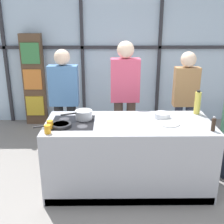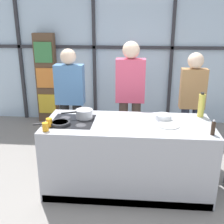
{
  "view_description": "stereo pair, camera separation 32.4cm",
  "coord_description": "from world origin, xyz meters",
  "px_view_note": "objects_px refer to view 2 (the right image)",
  "views": [
    {
      "loc": [
        -0.24,
        -3.21,
        2.14
      ],
      "look_at": [
        -0.21,
        0.1,
        1.0
      ],
      "focal_mm": 45.0,
      "sensor_mm": 36.0,
      "label": 1
    },
    {
      "loc": [
        0.08,
        -3.2,
        2.14
      ],
      "look_at": [
        -0.21,
        0.1,
        1.0
      ],
      "focal_mm": 45.0,
      "sensor_mm": 36.0,
      "label": 2
    }
  ],
  "objects_px": {
    "pepper_grinder": "(213,128)",
    "juice_glass_near": "(45,127)",
    "juice_glass_far": "(49,122)",
    "white_plate": "(168,125)",
    "mixing_bowl": "(163,117)",
    "spectator_center_right": "(192,99)",
    "oil_bottle": "(201,105)",
    "spectator_far_left": "(70,96)",
    "frying_pan": "(60,123)",
    "spectator_center_left": "(130,93)",
    "saucepan": "(84,114)"
  },
  "relations": [
    {
      "from": "white_plate",
      "to": "mixing_bowl",
      "type": "relative_size",
      "value": 1.31
    },
    {
      "from": "saucepan",
      "to": "oil_bottle",
      "type": "distance_m",
      "value": 1.51
    },
    {
      "from": "juice_glass_near",
      "to": "spectator_far_left",
      "type": "bearing_deg",
      "value": 89.88
    },
    {
      "from": "juice_glass_far",
      "to": "spectator_far_left",
      "type": "bearing_deg",
      "value": 89.86
    },
    {
      "from": "spectator_far_left",
      "to": "saucepan",
      "type": "bearing_deg",
      "value": 114.77
    },
    {
      "from": "spectator_far_left",
      "to": "frying_pan",
      "type": "distance_m",
      "value": 1.04
    },
    {
      "from": "spectator_center_right",
      "to": "juice_glass_far",
      "type": "xyz_separation_m",
      "value": [
        -1.85,
        -1.09,
        -0.01
      ]
    },
    {
      "from": "spectator_far_left",
      "to": "spectator_center_right",
      "type": "distance_m",
      "value": 1.85
    },
    {
      "from": "spectator_far_left",
      "to": "oil_bottle",
      "type": "relative_size",
      "value": 5.25
    },
    {
      "from": "spectator_center_right",
      "to": "spectator_far_left",
      "type": "bearing_deg",
      "value": 0.0
    },
    {
      "from": "spectator_center_left",
      "to": "frying_pan",
      "type": "height_order",
      "value": "spectator_center_left"
    },
    {
      "from": "oil_bottle",
      "to": "juice_glass_far",
      "type": "xyz_separation_m",
      "value": [
        -1.85,
        -0.5,
        -0.1
      ]
    },
    {
      "from": "juice_glass_far",
      "to": "white_plate",
      "type": "bearing_deg",
      "value": 5.45
    },
    {
      "from": "spectator_far_left",
      "to": "mixing_bowl",
      "type": "xyz_separation_m",
      "value": [
        1.36,
        -0.76,
        -0.02
      ]
    },
    {
      "from": "white_plate",
      "to": "juice_glass_near",
      "type": "relative_size",
      "value": 2.68
    },
    {
      "from": "spectator_center_left",
      "to": "pepper_grinder",
      "type": "xyz_separation_m",
      "value": [
        0.94,
        -1.18,
        -0.06
      ]
    },
    {
      "from": "white_plate",
      "to": "juice_glass_far",
      "type": "distance_m",
      "value": 1.41
    },
    {
      "from": "spectator_far_left",
      "to": "oil_bottle",
      "type": "height_order",
      "value": "spectator_far_left"
    },
    {
      "from": "frying_pan",
      "to": "pepper_grinder",
      "type": "distance_m",
      "value": 1.76
    },
    {
      "from": "frying_pan",
      "to": "juice_glass_far",
      "type": "xyz_separation_m",
      "value": [
        -0.11,
        -0.06,
        0.03
      ]
    },
    {
      "from": "spectator_far_left",
      "to": "pepper_grinder",
      "type": "distance_m",
      "value": 2.2
    },
    {
      "from": "juice_glass_near",
      "to": "oil_bottle",
      "type": "bearing_deg",
      "value": 19.15
    },
    {
      "from": "pepper_grinder",
      "to": "juice_glass_near",
      "type": "bearing_deg",
      "value": -178.39
    },
    {
      "from": "saucepan",
      "to": "pepper_grinder",
      "type": "distance_m",
      "value": 1.55
    },
    {
      "from": "frying_pan",
      "to": "white_plate",
      "type": "xyz_separation_m",
      "value": [
        1.3,
        0.07,
        -0.01
      ]
    },
    {
      "from": "spectator_center_right",
      "to": "juice_glass_near",
      "type": "xyz_separation_m",
      "value": [
        -1.85,
        -1.23,
        -0.01
      ]
    },
    {
      "from": "spectator_center_right",
      "to": "mixing_bowl",
      "type": "bearing_deg",
      "value": 57.24
    },
    {
      "from": "spectator_far_left",
      "to": "saucepan",
      "type": "xyz_separation_m",
      "value": [
        0.36,
        -0.78,
        0.0
      ]
    },
    {
      "from": "frying_pan",
      "to": "spectator_center_left",
      "type": "bearing_deg",
      "value": 51.51
    },
    {
      "from": "white_plate",
      "to": "mixing_bowl",
      "type": "height_order",
      "value": "mixing_bowl"
    },
    {
      "from": "spectator_center_right",
      "to": "mixing_bowl",
      "type": "height_order",
      "value": "spectator_center_right"
    },
    {
      "from": "mixing_bowl",
      "to": "spectator_far_left",
      "type": "bearing_deg",
      "value": 150.99
    },
    {
      "from": "oil_bottle",
      "to": "juice_glass_near",
      "type": "bearing_deg",
      "value": -160.85
    },
    {
      "from": "mixing_bowl",
      "to": "juice_glass_near",
      "type": "xyz_separation_m",
      "value": [
        -1.36,
        -0.48,
        0.01
      ]
    },
    {
      "from": "spectator_center_right",
      "to": "frying_pan",
      "type": "xyz_separation_m",
      "value": [
        -1.74,
        -1.03,
        -0.04
      ]
    },
    {
      "from": "spectator_far_left",
      "to": "juice_glass_far",
      "type": "height_order",
      "value": "spectator_far_left"
    },
    {
      "from": "frying_pan",
      "to": "pepper_grinder",
      "type": "xyz_separation_m",
      "value": [
        1.76,
        -0.15,
        0.06
      ]
    },
    {
      "from": "mixing_bowl",
      "to": "juice_glass_far",
      "type": "bearing_deg",
      "value": -166.12
    },
    {
      "from": "spectator_center_right",
      "to": "oil_bottle",
      "type": "xyz_separation_m",
      "value": [
        0.0,
        -0.59,
        0.09
      ]
    },
    {
      "from": "juice_glass_near",
      "to": "juice_glass_far",
      "type": "relative_size",
      "value": 1.0
    },
    {
      "from": "spectator_center_left",
      "to": "frying_pan",
      "type": "xyz_separation_m",
      "value": [
        -0.82,
        -1.03,
        -0.12
      ]
    },
    {
      "from": "frying_pan",
      "to": "mixing_bowl",
      "type": "xyz_separation_m",
      "value": [
        1.26,
        0.28,
        0.02
      ]
    },
    {
      "from": "oil_bottle",
      "to": "pepper_grinder",
      "type": "xyz_separation_m",
      "value": [
        0.01,
        -0.59,
        -0.07
      ]
    },
    {
      "from": "spectator_far_left",
      "to": "juice_glass_near",
      "type": "height_order",
      "value": "spectator_far_left"
    },
    {
      "from": "spectator_center_right",
      "to": "mixing_bowl",
      "type": "xyz_separation_m",
      "value": [
        -0.49,
        -0.76,
        -0.02
      ]
    },
    {
      "from": "saucepan",
      "to": "juice_glass_far",
      "type": "distance_m",
      "value": 0.48
    },
    {
      "from": "pepper_grinder",
      "to": "juice_glass_near",
      "type": "relative_size",
      "value": 1.79
    },
    {
      "from": "frying_pan",
      "to": "pepper_grinder",
      "type": "bearing_deg",
      "value": -4.88
    },
    {
      "from": "spectator_far_left",
      "to": "juice_glass_near",
      "type": "bearing_deg",
      "value": 89.88
    },
    {
      "from": "saucepan",
      "to": "juice_glass_far",
      "type": "height_order",
      "value": "saucepan"
    }
  ]
}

